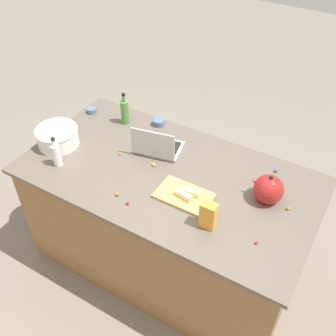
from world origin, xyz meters
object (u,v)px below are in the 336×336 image
Objects in this scene: bottle_olive at (125,111)px; cutting_board at (184,196)px; kettle at (268,190)px; butter_stick_left at (191,192)px; bottle_vinegar at (56,154)px; candy_bag at (208,215)px; mixing_bowl_large at (57,136)px; ramekin_medium at (159,122)px; butter_stick_right at (184,195)px; laptop at (157,146)px; ramekin_small at (92,110)px.

bottle_olive reaches higher than cutting_board.
butter_stick_left is at bearing 27.82° from kettle.
cutting_board is (-0.86, -0.16, -0.08)m from bottle_vinegar.
bottle_vinegar is 1.27× the size of candy_bag.
ramekin_medium is (-0.48, -0.56, -0.05)m from mixing_bowl_large.
butter_stick_right is at bearing 147.63° from bottle_olive.
kettle is 1.94× the size of butter_stick_right.
laptop is 0.73m from candy_bag.
butter_stick_right is at bearing 31.19° from kettle.
mixing_bowl_large is 1.04m from butter_stick_left.
bottle_olive is at bearing 24.12° from ramekin_medium.
candy_bag is at bearing 152.76° from butter_stick_right.
bottle_vinegar is at bearing 11.58° from butter_stick_left.
laptop is at bearing -37.92° from cutting_board.
bottle_olive is 0.74× the size of cutting_board.
mixing_bowl_large is 1.36× the size of bottle_vinegar.
candy_bag is (-1.23, 0.14, 0.02)m from mixing_bowl_large.
laptop is 3.16× the size of butter_stick_right.
candy_bag is at bearing 137.05° from ramekin_medium.
ramekin_medium is (-0.23, -0.10, -0.08)m from bottle_olive.
butter_stick_right reaches higher than ramekin_medium.
bottle_olive is 0.91m from butter_stick_right.
candy_bag reaches higher than ramekin_medium.
kettle is at bearing -171.06° from mixing_bowl_large.
ramekin_small is at bearing 3.98° from bottle_olive.
mixing_bowl_large reaches higher than butter_stick_right.
bottle_olive is (0.39, -0.18, 0.05)m from laptop.
candy_bag is (-0.22, 0.13, 0.08)m from cutting_board.
laptop is 2.04× the size of candy_bag.
butter_stick_left reaches higher than ramekin_small.
butter_stick_right reaches higher than cutting_board.
laptop is 1.63× the size of kettle.
laptop is 0.47m from cutting_board.
butter_stick_left and butter_stick_right have the same top height.
cutting_board is 1.97× the size of candy_bag.
candy_bag is at bearing 173.49° from mixing_bowl_large.
bottle_olive reaches higher than mixing_bowl_large.
ramekin_small is at bearing -20.98° from butter_stick_left.
butter_stick_left is 1.00× the size of butter_stick_right.
butter_stick_left is 0.05m from butter_stick_right.
bottle_vinegar is at bearing 9.00° from butter_stick_right.
kettle is 1.25× the size of candy_bag.
butter_stick_right is (0.43, 0.26, -0.04)m from kettle.
bottle_vinegar reaches higher than kettle.
bottle_vinegar reaches higher than cutting_board.
kettle is (-1.19, 0.23, -0.02)m from bottle_olive.
bottle_olive is 0.63m from bottle_vinegar.
laptop is 0.81m from kettle.
kettle is 2.43× the size of ramekin_medium.
cutting_board is at bearing 28.35° from kettle.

